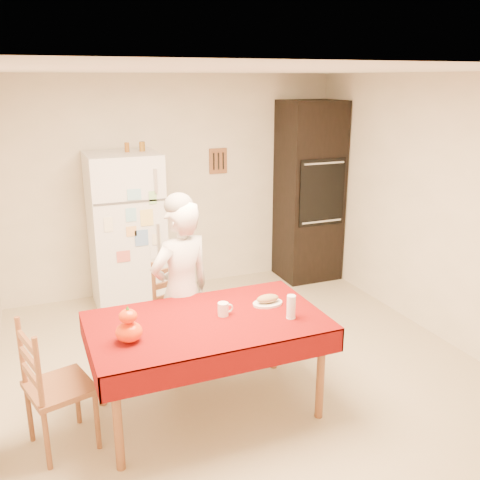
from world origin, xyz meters
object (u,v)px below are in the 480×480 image
bread_plate (268,303)px  oven_cabinet (309,192)px  dining_table (207,328)px  coffee_mug (223,309)px  refrigerator (126,231)px  chair_far (179,309)px  seated_woman (182,292)px  chair_left (49,383)px  pumpkin_lower (129,332)px  wine_glass (291,307)px

bread_plate → oven_cabinet: bearing=54.2°
dining_table → coffee_mug: size_ratio=17.00×
dining_table → refrigerator: bearing=93.8°
chair_far → seated_woman: 0.36m
chair_far → coffee_mug: size_ratio=9.50×
refrigerator → seated_woman: refrigerator is taller
oven_cabinet → bread_plate: 2.76m
chair_far → oven_cabinet: bearing=17.9°
chair_left → bread_plate: size_ratio=3.96×
refrigerator → chair_far: (0.17, -1.44, -0.34)m
seated_woman → pumpkin_lower: size_ratio=8.46×
dining_table → wine_glass: 0.63m
pumpkin_lower → bread_plate: pumpkin_lower is taller
refrigerator → chair_far: bearing=-83.4°
refrigerator → chair_far: size_ratio=1.79×
chair_far → chair_left: size_ratio=1.00×
oven_cabinet → refrigerator: bearing=-178.8°
chair_far → pumpkin_lower: 1.16m
chair_left → coffee_mug: bearing=-103.5°
chair_far → wine_glass: bearing=-78.4°
chair_far → wine_glass: 1.21m
dining_table → chair_left: size_ratio=1.79×
refrigerator → chair_far: refrigerator is taller
chair_far → chair_left: bearing=-161.1°
oven_cabinet → bread_plate: size_ratio=9.17×
refrigerator → chair_left: (-0.96, -2.27, -0.34)m
chair_left → bread_plate: (1.64, 0.09, 0.26)m
oven_cabinet → pumpkin_lower: size_ratio=12.11×
dining_table → pumpkin_lower: 0.61m
oven_cabinet → chair_far: oven_cabinet is taller
chair_far → coffee_mug: bearing=-98.8°
refrigerator → chair_far: 1.49m
chair_far → bread_plate: 0.93m
chair_far → pumpkin_lower: size_ratio=5.23×
bread_plate → coffee_mug: bearing=-171.9°
oven_cabinet → pumpkin_lower: bearing=-138.3°
seated_woman → bread_plate: size_ratio=6.40×
dining_table → bread_plate: bearing=8.7°
seated_woman → coffee_mug: size_ratio=15.36×
dining_table → bread_plate: size_ratio=7.08×
seated_woman → pumpkin_lower: seated_woman is taller
bread_plate → refrigerator: bearing=107.2°
refrigerator → coffee_mug: (0.28, -2.23, -0.04)m
chair_left → coffee_mug: size_ratio=9.50×
coffee_mug → wine_glass: wine_glass is taller
seated_woman → pumpkin_lower: 0.89m
dining_table → bread_plate: bread_plate is taller
dining_table → chair_far: (0.02, 0.82, -0.18)m
seated_woman → dining_table: bearing=74.8°
pumpkin_lower → wine_glass: bearing=-4.3°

